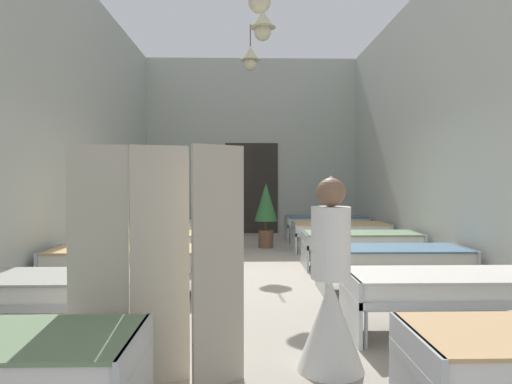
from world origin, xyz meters
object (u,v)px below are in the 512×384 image
object	(u,v)px
bed_left_row_3	(150,241)
bed_left_row_5	(178,222)
patient_seated_primary	(170,215)
potted_plant	(266,208)
bed_left_row_4	(167,230)
bed_right_row_4	(340,229)
nurse_far_aisle	(224,226)
bed_right_row_1	(448,288)
bed_right_row_5	(326,222)
bed_right_row_2	(393,258)
nurse_near_aisle	(330,301)
nurse_mid_aisle	(225,240)
privacy_screen	(159,266)
bed_right_row_3	(361,241)
bed_left_row_2	(123,259)
bed_left_row_1	(76,290)

from	to	relation	value
bed_left_row_3	bed_left_row_5	distance (m)	3.37
patient_seated_primary	potted_plant	world-z (taller)	same
bed_left_row_4	potted_plant	size ratio (longest dim) A/B	1.38
bed_right_row_4	nurse_far_aisle	size ratio (longest dim) A/B	1.28
bed_right_row_1	bed_right_row_5	bearing A→B (deg)	90.00
bed_right_row_2	nurse_near_aisle	distance (m)	2.79
patient_seated_primary	potted_plant	xyz separation A→B (m)	(1.65, 2.30, -0.03)
bed_right_row_1	nurse_mid_aisle	world-z (taller)	nurse_mid_aisle
bed_left_row_4	nurse_near_aisle	xyz separation A→B (m)	(2.21, -5.86, 0.09)
bed_right_row_5	privacy_screen	distance (m)	8.18
patient_seated_primary	bed_right_row_1	bearing A→B (deg)	-46.62
bed_left_row_5	nurse_far_aisle	bearing A→B (deg)	-56.41
nurse_far_aisle	privacy_screen	world-z (taller)	privacy_screen
bed_left_row_4	nurse_near_aisle	bearing A→B (deg)	-69.34
bed_right_row_3	bed_right_row_4	xyz separation A→B (m)	(0.00, 1.68, 0.00)
bed_right_row_3	privacy_screen	distance (m)	5.10
bed_right_row_5	nurse_near_aisle	size ratio (longest dim) A/B	1.28
bed_right_row_3	bed_left_row_4	xyz separation A→B (m)	(-3.47, 1.68, 0.00)
patient_seated_primary	bed_left_row_4	bearing A→B (deg)	101.33
bed_left_row_2	potted_plant	size ratio (longest dim) A/B	1.38
bed_left_row_5	potted_plant	xyz separation A→B (m)	(2.00, -1.13, 0.40)
nurse_near_aisle	potted_plant	world-z (taller)	nurse_near_aisle
bed_left_row_3	bed_left_row_4	size ratio (longest dim) A/B	1.00
bed_left_row_3	nurse_far_aisle	world-z (taller)	nurse_far_aisle
bed_right_row_2	nurse_far_aisle	bearing A→B (deg)	124.96
bed_right_row_1	bed_left_row_4	xyz separation A→B (m)	(-3.47, 5.05, 0.00)
bed_right_row_5	bed_left_row_3	bearing A→B (deg)	-135.87
bed_right_row_2	bed_left_row_5	xyz separation A→B (m)	(-3.47, 5.05, 0.00)
bed_left_row_2	bed_left_row_4	distance (m)	3.37
bed_left_row_5	nurse_near_aisle	xyz separation A→B (m)	(2.21, -7.54, 0.09)
bed_left_row_2	nurse_far_aisle	world-z (taller)	nurse_far_aisle
nurse_far_aisle	patient_seated_primary	bearing A→B (deg)	6.98
bed_right_row_3	bed_left_row_4	bearing A→B (deg)	154.12
bed_right_row_5	bed_right_row_1	bearing A→B (deg)	-90.00
nurse_near_aisle	bed_right_row_2	bearing A→B (deg)	177.79
nurse_mid_aisle	patient_seated_primary	world-z (taller)	nurse_mid_aisle
bed_right_row_2	bed_right_row_4	xyz separation A→B (m)	(0.00, 3.37, 0.00)
bed_left_row_5	nurse_mid_aisle	distance (m)	4.18
bed_right_row_4	patient_seated_primary	world-z (taller)	patient_seated_primary
bed_right_row_2	nurse_far_aisle	size ratio (longest dim) A/B	1.28
nurse_near_aisle	bed_right_row_3	bearing A→B (deg)	-172.17
potted_plant	bed_left_row_3	bearing A→B (deg)	-131.81
bed_left_row_2	patient_seated_primary	size ratio (longest dim) A/B	2.37
bed_right_row_3	bed_left_row_5	xyz separation A→B (m)	(-3.47, 3.37, 0.00)
bed_left_row_1	nurse_far_aisle	xyz separation A→B (m)	(1.15, 5.00, 0.09)
bed_left_row_5	nurse_near_aisle	bearing A→B (deg)	-73.67
privacy_screen	bed_right_row_3	bearing A→B (deg)	40.65
bed_right_row_5	privacy_screen	world-z (taller)	privacy_screen
patient_seated_primary	potted_plant	bearing A→B (deg)	54.35
bed_left_row_2	bed_right_row_2	world-z (taller)	same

